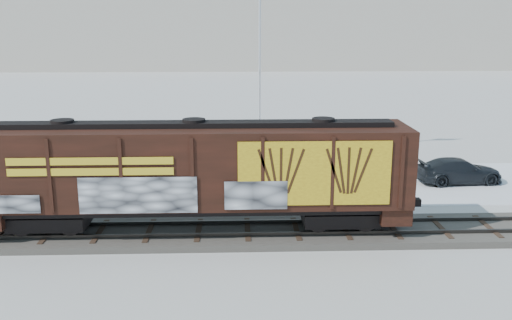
{
  "coord_description": "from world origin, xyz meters",
  "views": [
    {
      "loc": [
        -0.45,
        -21.97,
        8.66
      ],
      "look_at": [
        0.46,
        3.0,
        2.47
      ],
      "focal_mm": 40.0,
      "sensor_mm": 36.0,
      "label": 1
    }
  ],
  "objects_px": {
    "car_white": "(339,171)",
    "car_dark": "(459,171)",
    "car_silver": "(115,181)",
    "flagpole": "(261,82)",
    "hopper_railcar": "(195,169)"
  },
  "relations": [
    {
      "from": "car_white",
      "to": "car_dark",
      "type": "height_order",
      "value": "car_white"
    },
    {
      "from": "car_silver",
      "to": "car_dark",
      "type": "distance_m",
      "value": 18.15
    },
    {
      "from": "flagpole",
      "to": "car_white",
      "type": "bearing_deg",
      "value": -54.43
    },
    {
      "from": "hopper_railcar",
      "to": "car_white",
      "type": "distance_m",
      "value": 10.32
    },
    {
      "from": "hopper_railcar",
      "to": "flagpole",
      "type": "distance_m",
      "value": 13.22
    },
    {
      "from": "car_silver",
      "to": "car_white",
      "type": "height_order",
      "value": "car_white"
    },
    {
      "from": "car_silver",
      "to": "car_dark",
      "type": "bearing_deg",
      "value": -108.12
    },
    {
      "from": "car_silver",
      "to": "flagpole",
      "type": "bearing_deg",
      "value": -70.84
    },
    {
      "from": "car_white",
      "to": "car_silver",
      "type": "bearing_deg",
      "value": 80.52
    },
    {
      "from": "car_dark",
      "to": "car_silver",
      "type": "bearing_deg",
      "value": 91.02
    },
    {
      "from": "flagpole",
      "to": "car_silver",
      "type": "height_order",
      "value": "flagpole"
    },
    {
      "from": "car_white",
      "to": "car_dark",
      "type": "distance_m",
      "value": 6.54
    },
    {
      "from": "hopper_railcar",
      "to": "car_dark",
      "type": "xyz_separation_m",
      "value": [
        13.66,
        7.35,
        -2.15
      ]
    },
    {
      "from": "hopper_railcar",
      "to": "car_dark",
      "type": "distance_m",
      "value": 15.66
    },
    {
      "from": "car_dark",
      "to": "car_white",
      "type": "bearing_deg",
      "value": 87.02
    }
  ]
}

